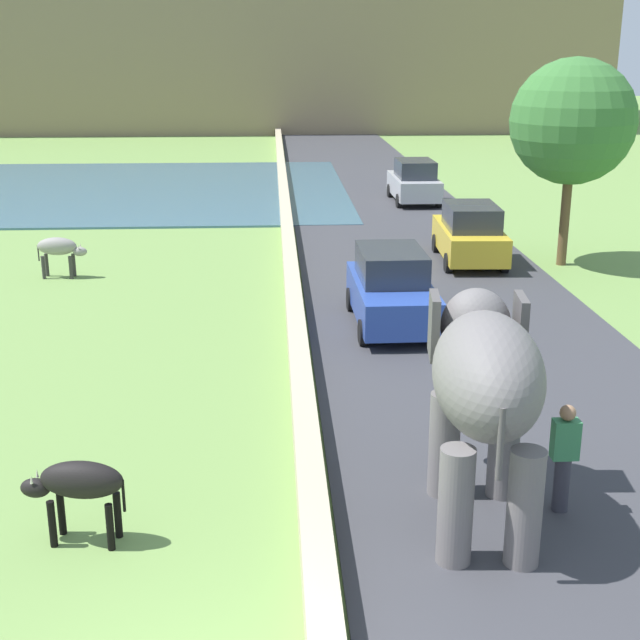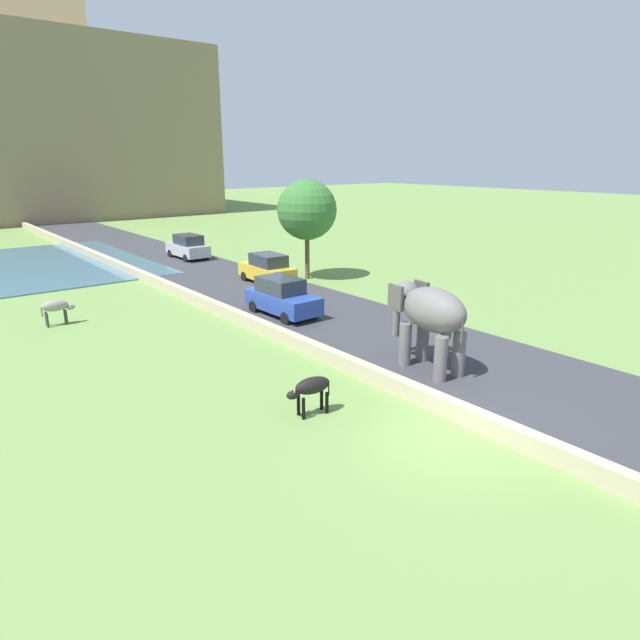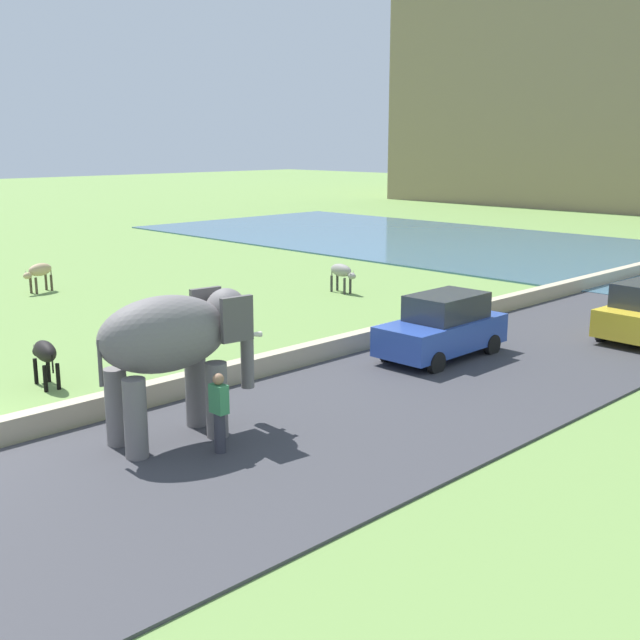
{
  "view_description": "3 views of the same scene",
  "coord_description": "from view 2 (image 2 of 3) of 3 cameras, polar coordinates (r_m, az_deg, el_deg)",
  "views": [
    {
      "loc": [
        0.73,
        -6.76,
        6.22
      ],
      "look_at": [
        1.6,
        9.26,
        1.19
      ],
      "focal_mm": 49.1,
      "sensor_mm": 36.0,
      "label": 1
    },
    {
      "loc": [
        -10.54,
        -7.75,
        7.14
      ],
      "look_at": [
        1.6,
        7.38,
        1.31
      ],
      "focal_mm": 30.31,
      "sensor_mm": 36.0,
      "label": 2
    },
    {
      "loc": [
        16.13,
        -4.74,
        5.88
      ],
      "look_at": [
        2.3,
        8.85,
        1.48
      ],
      "focal_mm": 44.42,
      "sensor_mm": 36.0,
      "label": 3
    }
  ],
  "objects": [
    {
      "name": "car_blue",
      "position": [
        25.37,
        -4.01,
        2.44
      ],
      "size": [
        1.84,
        4.02,
        1.8
      ],
      "color": "#2D4CA8",
      "rests_on": "ground"
    },
    {
      "name": "barrier_wall",
      "position": [
        29.13,
        -13.84,
        2.59
      ],
      "size": [
        0.4,
        110.0,
        0.54
      ],
      "primitive_type": "cube",
      "color": "tan",
      "rests_on": "ground"
    },
    {
      "name": "person_beside_elephant",
      "position": [
        20.12,
        13.13,
        -1.88
      ],
      "size": [
        0.36,
        0.22,
        1.63
      ],
      "color": "#33333D",
      "rests_on": "ground"
    },
    {
      "name": "car_yellow",
      "position": [
        31.97,
        -5.58,
        5.39
      ],
      "size": [
        1.94,
        4.08,
        1.8
      ],
      "color": "gold",
      "rests_on": "ground"
    },
    {
      "name": "cow_black",
      "position": [
        15.56,
        -0.95,
        -7.18
      ],
      "size": [
        1.42,
        0.6,
        1.15
      ],
      "color": "black",
      "rests_on": "ground"
    },
    {
      "name": "ground_plane",
      "position": [
        14.91,
        13.38,
        -12.4
      ],
      "size": [
        220.0,
        220.0,
        0.0
      ],
      "primitive_type": "plane",
      "color": "#6B8E47"
    },
    {
      "name": "road_surface",
      "position": [
        32.59,
        -9.29,
        3.9
      ],
      "size": [
        7.0,
        120.0,
        0.06
      ],
      "primitive_type": "cube",
      "color": "#38383D",
      "rests_on": "ground"
    },
    {
      "name": "elephant",
      "position": [
        18.81,
        11.4,
        0.64
      ],
      "size": [
        1.69,
        3.54,
        2.99
      ],
      "color": "slate",
      "rests_on": "ground"
    },
    {
      "name": "tree_near",
      "position": [
        32.82,
        -1.39,
        11.53
      ],
      "size": [
        3.57,
        3.57,
        5.97
      ],
      "color": "brown",
      "rests_on": "ground"
    },
    {
      "name": "car_silver",
      "position": [
        41.09,
        -13.78,
        7.51
      ],
      "size": [
        1.82,
        4.01,
        1.8
      ],
      "color": "#B7B7BC",
      "rests_on": "ground"
    },
    {
      "name": "cow_grey",
      "position": [
        26.54,
        -26.1,
        1.25
      ],
      "size": [
        1.4,
        0.52,
        1.15
      ],
      "color": "gray",
      "rests_on": "ground"
    }
  ]
}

